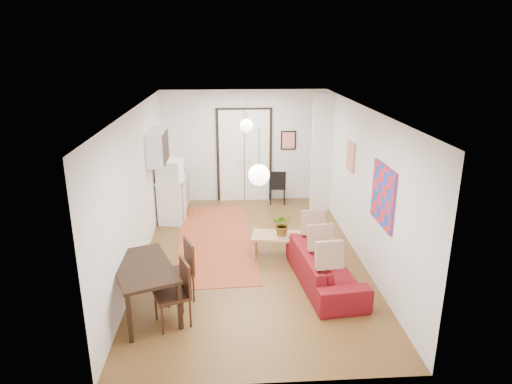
{
  "coord_description": "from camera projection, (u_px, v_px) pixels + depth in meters",
  "views": [
    {
      "loc": [
        -0.43,
        -8.11,
        4.01
      ],
      "look_at": [
        0.1,
        0.29,
        1.25
      ],
      "focal_mm": 32.0,
      "sensor_mm": 36.0,
      "label": 1
    }
  ],
  "objects": [
    {
      "name": "dining_chair_far",
      "position": [
        172.0,
        286.0,
        6.75
      ],
      "size": [
        0.61,
        0.73,
        0.99
      ],
      "rotation": [
        0.0,
        0.0,
        -1.19
      ],
      "color": "#3A1D12",
      "rests_on": "floor"
    },
    {
      "name": "wall_left",
      "position": [
        138.0,
        189.0,
        8.38
      ],
      "size": [
        0.02,
        7.0,
        2.9
      ],
      "primitive_type": "cube",
      "color": "silver",
      "rests_on": "floor"
    },
    {
      "name": "print_left",
      "position": [
        154.0,
        140.0,
        10.13
      ],
      "size": [
        0.03,
        0.44,
        0.54
      ],
      "primitive_type": "cube",
      "color": "#A36244",
      "rests_on": "wall_left"
    },
    {
      "name": "floor",
      "position": [
        252.0,
        257.0,
        8.96
      ],
      "size": [
        7.0,
        7.0,
        0.0
      ],
      "primitive_type": "plane",
      "color": "brown",
      "rests_on": "ground"
    },
    {
      "name": "bowl",
      "position": [
        171.0,
        178.0,
        10.51
      ],
      "size": [
        0.25,
        0.25,
        0.06
      ],
      "primitive_type": "imported",
      "rotation": [
        0.0,
        0.0,
        -0.03
      ],
      "color": "white",
      "rests_on": "kitchen_counter"
    },
    {
      "name": "pendant_front",
      "position": [
        259.0,
        175.0,
        6.36
      ],
      "size": [
        0.3,
        0.3,
        0.8
      ],
      "color": "white",
      "rests_on": "ceiling"
    },
    {
      "name": "black_side_chair",
      "position": [
        277.0,
        183.0,
        11.92
      ],
      "size": [
        0.45,
        0.45,
        0.9
      ],
      "rotation": [
        0.0,
        0.0,
        3.04
      ],
      "color": "black",
      "rests_on": "floor"
    },
    {
      "name": "wall_right",
      "position": [
        362.0,
        185.0,
        8.64
      ],
      "size": [
        0.02,
        7.0,
        2.9
      ],
      "primitive_type": "cube",
      "color": "silver",
      "rests_on": "floor"
    },
    {
      "name": "ceiling",
      "position": [
        251.0,
        109.0,
        8.06
      ],
      "size": [
        4.2,
        7.0,
        0.02
      ],
      "primitive_type": "cube",
      "color": "white",
      "rests_on": "wall_back"
    },
    {
      "name": "potted_plant",
      "position": [
        283.0,
        224.0,
        8.83
      ],
      "size": [
        0.44,
        0.4,
        0.43
      ],
      "primitive_type": "imported",
      "rotation": [
        0.0,
        0.0,
        -0.17
      ],
      "color": "#3A7233",
      "rests_on": "coffee_table"
    },
    {
      "name": "pendant_back",
      "position": [
        247.0,
        126.0,
        10.16
      ],
      "size": [
        0.3,
        0.3,
        0.8
      ],
      "color": "white",
      "rests_on": "ceiling"
    },
    {
      "name": "dining_chair_near",
      "position": [
        177.0,
        264.0,
        7.42
      ],
      "size": [
        0.61,
        0.73,
        0.99
      ],
      "rotation": [
        0.0,
        0.0,
        -1.19
      ],
      "color": "#3A1D12",
      "rests_on": "floor"
    },
    {
      "name": "wall_cabinet",
      "position": [
        157.0,
        147.0,
        9.68
      ],
      "size": [
        0.35,
        1.0,
        0.7
      ],
      "primitive_type": "cube",
      "color": "white",
      "rests_on": "wall_left"
    },
    {
      "name": "soap_bottle",
      "position": [
        173.0,
        168.0,
        11.0
      ],
      "size": [
        0.1,
        0.1,
        0.21
      ],
      "primitive_type": "imported",
      "rotation": [
        0.0,
        0.0,
        -0.03
      ],
      "color": "teal",
      "rests_on": "kitchen_counter"
    },
    {
      "name": "stub_partition",
      "position": [
        322.0,
        154.0,
        11.04
      ],
      "size": [
        0.5,
        0.1,
        2.9
      ],
      "primitive_type": "cube",
      "color": "silver",
      "rests_on": "floor"
    },
    {
      "name": "poster_back",
      "position": [
        288.0,
        140.0,
        11.82
      ],
      "size": [
        0.4,
        0.03,
        0.5
      ],
      "primitive_type": "cube",
      "color": "red",
      "rests_on": "wall_back"
    },
    {
      "name": "painting_abstract",
      "position": [
        351.0,
        157.0,
        9.28
      ],
      "size": [
        0.05,
        0.5,
        0.6
      ],
      "primitive_type": "cube",
      "color": "beige",
      "rests_on": "wall_right"
    },
    {
      "name": "painting_popart",
      "position": [
        383.0,
        196.0,
        7.39
      ],
      "size": [
        0.05,
        1.0,
        1.0
      ],
      "primitive_type": "cube",
      "color": "red",
      "rests_on": "wall_right"
    },
    {
      "name": "wall_back",
      "position": [
        244.0,
        146.0,
        11.83
      ],
      "size": [
        4.2,
        0.02,
        2.9
      ],
      "primitive_type": "cube",
      "color": "silver",
      "rests_on": "floor"
    },
    {
      "name": "double_doors",
      "position": [
        244.0,
        156.0,
        11.86
      ],
      "size": [
        1.44,
        0.06,
        2.5
      ],
      "primitive_type": "cube",
      "color": "white",
      "rests_on": "wall_back"
    },
    {
      "name": "wall_front",
      "position": [
        268.0,
        279.0,
        5.19
      ],
      "size": [
        4.2,
        0.02,
        2.9
      ],
      "primitive_type": "cube",
      "color": "silver",
      "rests_on": "floor"
    },
    {
      "name": "kilim_rug",
      "position": [
        215.0,
        240.0,
        9.74
      ],
      "size": [
        1.73,
        4.17,
        0.01
      ],
      "primitive_type": "cube",
      "rotation": [
        0.0,
        0.0,
        0.05
      ],
      "color": "#BE5A2F",
      "rests_on": "floor"
    },
    {
      "name": "sofa",
      "position": [
        325.0,
        267.0,
        7.88
      ],
      "size": [
        1.09,
        2.26,
        0.64
      ],
      "primitive_type": "imported",
      "rotation": [
        0.0,
        0.0,
        1.69
      ],
      "color": "maroon",
      "rests_on": "floor"
    },
    {
      "name": "dining_table",
      "position": [
        143.0,
        271.0,
        6.92
      ],
      "size": [
        1.3,
        1.65,
        0.8
      ],
      "rotation": [
        0.0,
        0.0,
        0.38
      ],
      "color": "black",
      "rests_on": "floor"
    },
    {
      "name": "fridge",
      "position": [
        171.0,
        192.0,
        10.46
      ],
      "size": [
        0.6,
        0.6,
        1.5
      ],
      "primitive_type": "cube",
      "rotation": [
        0.0,
        0.0,
        -0.14
      ],
      "color": "white",
      "rests_on": "floor"
    },
    {
      "name": "coffee_table",
      "position": [
        277.0,
        238.0,
        8.91
      ],
      "size": [
        1.08,
        0.71,
        0.44
      ],
      "rotation": [
        0.0,
        0.0,
        -0.17
      ],
      "color": "tan",
      "rests_on": "floor"
    },
    {
      "name": "kitchen_counter",
      "position": [
        173.0,
        189.0,
        10.91
      ],
      "size": [
        0.7,
        1.35,
        1.02
      ],
      "rotation": [
        0.0,
        0.0,
        -0.03
      ],
      "color": "silver",
      "rests_on": "floor"
    }
  ]
}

